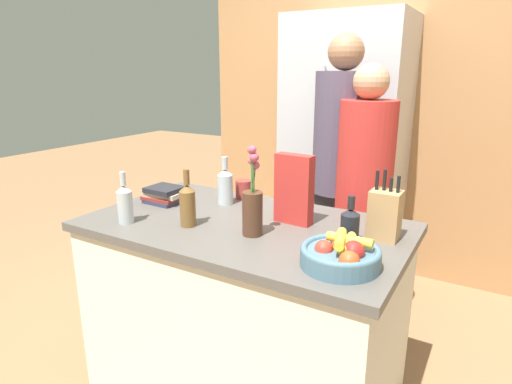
% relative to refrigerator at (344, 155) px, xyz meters
% --- Properties ---
extents(kitchen_island, '(1.45, 0.84, 0.89)m').
position_rel_refrigerator_xyz_m(kitchen_island, '(0.02, -1.42, -0.52)').
color(kitchen_island, silver).
rests_on(kitchen_island, ground_plane).
extents(back_wall_wood, '(2.65, 0.12, 2.60)m').
position_rel_refrigerator_xyz_m(back_wall_wood, '(0.02, 0.36, 0.34)').
color(back_wall_wood, '#AD7A4C').
rests_on(back_wall_wood, ground_plane).
extents(refrigerator, '(0.81, 0.62, 1.93)m').
position_rel_refrigerator_xyz_m(refrigerator, '(0.00, 0.00, 0.00)').
color(refrigerator, '#B7B7BC').
rests_on(refrigerator, ground_plane).
extents(fruit_bowl, '(0.28, 0.28, 0.12)m').
position_rel_refrigerator_xyz_m(fruit_bowl, '(0.56, -1.64, -0.02)').
color(fruit_bowl, slate).
rests_on(fruit_bowl, kitchen_island).
extents(knife_block, '(0.12, 0.10, 0.29)m').
position_rel_refrigerator_xyz_m(knife_block, '(0.62, -1.29, 0.03)').
color(knife_block, tan).
rests_on(knife_block, kitchen_island).
extents(flower_vase, '(0.09, 0.09, 0.38)m').
position_rel_refrigerator_xyz_m(flower_vase, '(0.13, -1.53, 0.05)').
color(flower_vase, '#4C2D1E').
rests_on(flower_vase, kitchen_island).
extents(cereal_box, '(0.18, 0.07, 0.32)m').
position_rel_refrigerator_xyz_m(cereal_box, '(0.21, -1.31, 0.09)').
color(cereal_box, red).
rests_on(cereal_box, kitchen_island).
extents(coffee_mug, '(0.09, 0.12, 0.10)m').
position_rel_refrigerator_xyz_m(coffee_mug, '(-0.19, -1.09, -0.02)').
color(coffee_mug, '#99332D').
rests_on(coffee_mug, kitchen_island).
extents(book_stack, '(0.21, 0.16, 0.08)m').
position_rel_refrigerator_xyz_m(book_stack, '(-0.50, -1.37, -0.03)').
color(book_stack, '#2D334C').
rests_on(book_stack, kitchen_island).
extents(bottle_oil, '(0.07, 0.07, 0.20)m').
position_rel_refrigerator_xyz_m(bottle_oil, '(0.51, -1.42, 0.01)').
color(bottle_oil, black).
rests_on(bottle_oil, kitchen_island).
extents(bottle_vinegar, '(0.08, 0.08, 0.25)m').
position_rel_refrigerator_xyz_m(bottle_vinegar, '(-0.21, -1.23, 0.03)').
color(bottle_vinegar, '#B2BCC1').
rests_on(bottle_vinegar, kitchen_island).
extents(bottle_wine, '(0.07, 0.07, 0.24)m').
position_rel_refrigerator_xyz_m(bottle_wine, '(-0.44, -1.69, 0.02)').
color(bottle_wine, '#B2BCC1').
rests_on(bottle_wine, kitchen_island).
extents(bottle_water, '(0.07, 0.07, 0.26)m').
position_rel_refrigerator_xyz_m(bottle_water, '(-0.17, -1.58, 0.03)').
color(bottle_water, brown).
rests_on(bottle_water, kitchen_island).
extents(person_at_sink, '(0.33, 0.33, 1.76)m').
position_rel_refrigerator_xyz_m(person_at_sink, '(0.16, -0.56, 0.04)').
color(person_at_sink, '#383842').
rests_on(person_at_sink, ground_plane).
extents(person_in_blue, '(0.30, 0.30, 1.60)m').
position_rel_refrigerator_xyz_m(person_in_blue, '(0.36, -0.73, -0.06)').
color(person_in_blue, '#383842').
rests_on(person_in_blue, ground_plane).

